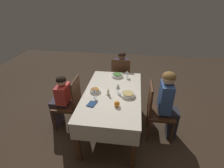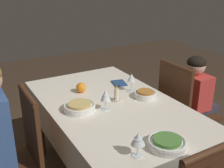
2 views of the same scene
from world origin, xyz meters
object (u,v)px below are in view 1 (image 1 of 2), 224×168
object	(u,v)px
chair_south	(157,109)
candle_centerpiece	(108,93)
person_child_red	(60,99)
chair_north	(70,101)
person_adult_denim	(168,102)
orange_fruit	(117,104)
bowl_east	(117,75)
dining_table	(112,98)
napkin_red_folded	(92,104)
bowl_south	(128,94)
wine_glass_south	(118,87)
bowl_north	(95,90)
chair_east	(121,76)
wine_glass_north	(94,91)
person_child_dark	(122,71)
wine_glass_east	(127,73)

from	to	relation	value
chair_south	candle_centerpiece	xyz separation A→B (m)	(-0.02, 0.77, 0.26)
person_child_red	chair_north	bearing A→B (deg)	90.00
person_adult_denim	orange_fruit	size ratio (longest dim) A/B	14.28
bowl_east	orange_fruit	size ratio (longest dim) A/B	2.68
dining_table	person_adult_denim	distance (m)	0.88
dining_table	napkin_red_folded	distance (m)	0.44
bowl_south	napkin_red_folded	xyz separation A→B (m)	(-0.29, 0.51, -0.02)
wine_glass_south	candle_centerpiece	bearing A→B (deg)	122.74
orange_fruit	chair_south	bearing A→B (deg)	-63.75
bowl_east	orange_fruit	bearing A→B (deg)	-174.19
bowl_north	wine_glass_south	bearing A→B (deg)	-84.94
chair_south	bowl_north	world-z (taller)	chair_south
chair_east	wine_glass_north	xyz separation A→B (m)	(-1.22, 0.30, 0.33)
chair_east	napkin_red_folded	size ratio (longest dim) A/B	5.78
chair_north	bowl_north	size ratio (longest dim) A/B	5.48
person_adult_denim	wine_glass_south	distance (m)	0.81
chair_north	person_adult_denim	world-z (taller)	person_adult_denim
person_child_red	bowl_south	world-z (taller)	person_child_red
chair_south	dining_table	bearing A→B (deg)	86.69
person_child_dark	wine_glass_north	size ratio (longest dim) A/B	6.76
chair_south	chair_east	distance (m)	1.29
dining_table	napkin_red_folded	size ratio (longest dim) A/B	9.80
person_adult_denim	person_child_dark	size ratio (longest dim) A/B	1.14
chair_east	bowl_east	xyz separation A→B (m)	(-0.45, 0.03, 0.24)
chair_east	bowl_south	world-z (taller)	chair_east
wine_glass_north	candle_centerpiece	size ratio (longest dim) A/B	1.24
bowl_south	candle_centerpiece	distance (m)	0.31
chair_east	person_child_red	bearing A→B (deg)	49.01
chair_south	orange_fruit	distance (m)	0.72
chair_north	person_adult_denim	distance (m)	1.60
chair_east	bowl_south	bearing A→B (deg)	100.43
orange_fruit	person_adult_denim	bearing A→B (deg)	-68.61
bowl_north	bowl_east	distance (m)	0.67
person_child_dark	wine_glass_south	distance (m)	1.23
chair_north	chair_east	size ratio (longest dim) A/B	1.00
dining_table	bowl_south	world-z (taller)	bowl_south
bowl_south	bowl_east	bearing A→B (deg)	19.90
chair_north	bowl_north	xyz separation A→B (m)	(0.02, -0.44, 0.24)
napkin_red_folded	wine_glass_north	bearing A→B (deg)	0.27
chair_north	bowl_east	world-z (taller)	chair_north
person_adult_denim	wine_glass_east	world-z (taller)	person_adult_denim
chair_east	dining_table	bearing A→B (deg)	87.41
person_child_dark	napkin_red_folded	distance (m)	1.61
wine_glass_east	candle_centerpiece	world-z (taller)	wine_glass_east
napkin_red_folded	wine_glass_east	bearing A→B (deg)	-25.87
wine_glass_south	bowl_north	size ratio (longest dim) A/B	0.91
person_adult_denim	person_child_red	bearing A→B (deg)	89.30
person_child_red	dining_table	bearing A→B (deg)	91.27
chair_north	candle_centerpiece	world-z (taller)	chair_north
candle_centerpiece	dining_table	bearing A→B (deg)	-43.08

